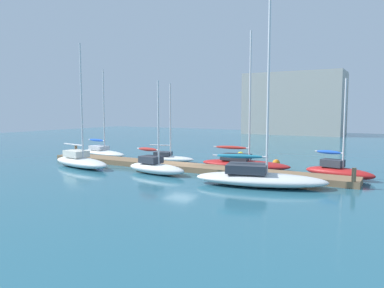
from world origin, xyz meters
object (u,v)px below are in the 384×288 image
sailboat_1 (80,161)px  mooring_buoy_yellow (241,155)px  sailboat_3 (155,167)px  sailboat_5 (258,177)px  sailboat_0 (102,151)px  mooring_buoy_orange (276,163)px  sailboat_2 (168,157)px  sailboat_6 (338,170)px  harbor_building_distant (294,104)px  sailboat_4 (243,162)px

sailboat_1 → mooring_buoy_yellow: 15.88m
sailboat_1 → mooring_buoy_yellow: bearing=60.5°
sailboat_3 → sailboat_5: (8.63, -0.34, 0.05)m
sailboat_0 → mooring_buoy_orange: bearing=16.2°
sailboat_0 → mooring_buoy_yellow: (14.15, 5.33, -0.14)m
sailboat_3 → sailboat_2: bearing=121.9°
sailboat_6 → sailboat_1: bearing=-151.1°
sailboat_0 → sailboat_1: (3.96, -6.84, 0.09)m
sailboat_1 → mooring_buoy_yellow: sailboat_1 is taller
sailboat_0 → mooring_buoy_orange: (18.88, 2.09, -0.18)m
mooring_buoy_yellow → sailboat_2: bearing=-135.0°
sailboat_6 → mooring_buoy_yellow: (-10.30, 6.26, -0.21)m
sailboat_2 → sailboat_5: (11.54, -6.43, 0.20)m
sailboat_3 → harbor_building_distant: (-2.50, 52.86, 5.74)m
sailboat_2 → mooring_buoy_yellow: size_ratio=10.18×
sailboat_1 → sailboat_4: 14.32m
sailboat_5 → sailboat_6: sailboat_5 is taller
sailboat_1 → sailboat_6: sailboat_1 is taller
sailboat_3 → sailboat_1: bearing=-168.7°
sailboat_6 → harbor_building_distant: (-15.35, 47.59, 5.73)m
sailboat_3 → harbor_building_distant: bearing=99.1°
sailboat_4 → mooring_buoy_yellow: (-2.58, 5.67, -0.18)m
sailboat_2 → harbor_building_distant: 47.14m
sailboat_2 → harbor_building_distant: (0.40, 46.77, 5.89)m
sailboat_0 → sailboat_4: size_ratio=0.81×
sailboat_2 → mooring_buoy_orange: sailboat_2 is taller
sailboat_2 → sailboat_4: bearing=-14.4°
sailboat_6 → mooring_buoy_orange: size_ratio=11.05×
sailboat_6 → harbor_building_distant: size_ratio=0.37×
harbor_building_distant → sailboat_2: bearing=-90.5°
sailboat_0 → sailboat_6: sailboat_0 is taller
sailboat_1 → sailboat_2: 8.24m
sailboat_0 → harbor_building_distant: size_ratio=0.48×
sailboat_3 → mooring_buoy_yellow: sailboat_3 is taller
sailboat_0 → sailboat_4: (16.72, -0.34, 0.04)m
sailboat_1 → sailboat_6: size_ratio=1.46×
sailboat_0 → sailboat_3: size_ratio=1.29×
sailboat_0 → sailboat_3: 13.15m
sailboat_0 → sailboat_3: (11.60, -6.19, 0.07)m
sailboat_5 → mooring_buoy_orange: (-1.36, 8.62, -0.29)m
sailboat_3 → mooring_buoy_yellow: (2.54, 11.52, -0.21)m
mooring_buoy_yellow → harbor_building_distant: harbor_building_distant is taller
sailboat_2 → sailboat_6: size_ratio=1.03×
harbor_building_distant → mooring_buoy_yellow: bearing=-83.0°
sailboat_2 → sailboat_5: bearing=-41.9°
sailboat_0 → sailboat_5: (20.24, -6.53, 0.11)m
mooring_buoy_yellow → sailboat_1: bearing=-129.9°
mooring_buoy_yellow → mooring_buoy_orange: size_ratio=1.12×
sailboat_1 → sailboat_2: bearing=65.3°
sailboat_0 → harbor_building_distant: bearing=88.9°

